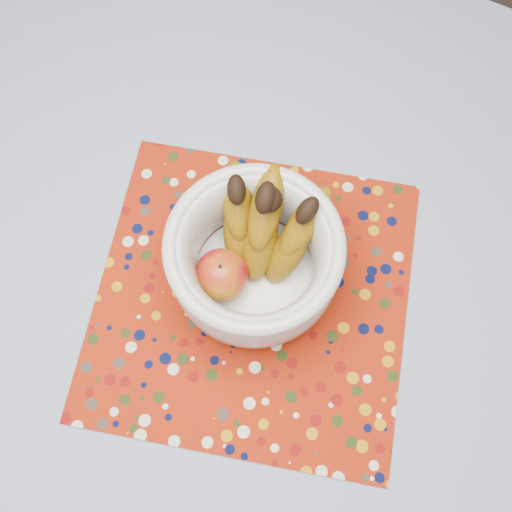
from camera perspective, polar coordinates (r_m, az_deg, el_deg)
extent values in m
plane|color=#2D2826|center=(1.64, -2.06, -9.50)|extent=(4.00, 4.00, 0.00)
cube|color=brown|center=(0.93, -3.57, -1.25)|extent=(1.20, 1.20, 0.04)
cylinder|color=brown|center=(1.64, -11.02, 18.43)|extent=(0.06, 0.06, 0.71)
cube|color=slate|center=(0.91, -3.66, -0.75)|extent=(1.32, 1.32, 0.01)
cube|color=maroon|center=(0.88, -0.37, -3.94)|extent=(0.56, 0.56, 0.00)
cylinder|color=silver|center=(0.88, -0.14, -1.99)|extent=(0.12, 0.12, 0.01)
cylinder|color=silver|center=(0.87, -0.15, -1.75)|extent=(0.17, 0.17, 0.01)
torus|color=silver|center=(0.76, -0.17, 0.97)|extent=(0.24, 0.24, 0.02)
ellipsoid|color=maroon|center=(0.83, -3.30, -1.78)|extent=(0.08, 0.08, 0.07)
sphere|color=black|center=(0.77, 1.30, 5.43)|extent=(0.03, 0.03, 0.03)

